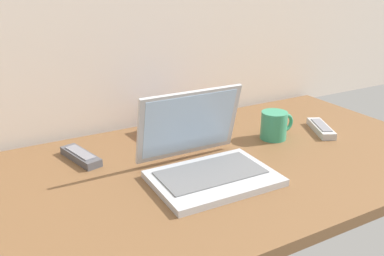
# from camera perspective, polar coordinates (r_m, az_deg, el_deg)

# --- Properties ---
(desk) EXTENTS (1.60, 0.76, 0.03)m
(desk) POSITION_cam_1_polar(r_m,az_deg,el_deg) (1.13, -0.63, -6.54)
(desk) COLOR brown
(desk) RESTS_ON ground
(laptop) EXTENTS (0.31, 0.28, 0.21)m
(laptop) POSITION_cam_1_polar(r_m,az_deg,el_deg) (1.08, 1.78, -4.23)
(laptop) COLOR #B2B5BA
(laptop) RESTS_ON desk
(coffee_mug) EXTENTS (0.12, 0.08, 0.09)m
(coffee_mug) POSITION_cam_1_polar(r_m,az_deg,el_deg) (1.34, 11.36, 0.44)
(coffee_mug) COLOR #338C66
(coffee_mug) RESTS_ON desk
(remote_control_near) EXTENTS (0.11, 0.16, 0.02)m
(remote_control_near) POSITION_cam_1_polar(r_m,az_deg,el_deg) (1.45, 17.41, -0.03)
(remote_control_near) COLOR #B7B7B7
(remote_control_near) RESTS_ON desk
(remote_control_far) EXTENTS (0.08, 0.17, 0.02)m
(remote_control_far) POSITION_cam_1_polar(r_m,az_deg,el_deg) (1.22, -15.14, -3.78)
(remote_control_far) COLOR #4C4C51
(remote_control_far) RESTS_ON desk
(book_stack) EXTENTS (0.20, 0.16, 0.06)m
(book_stack) POSITION_cam_1_polar(r_m,az_deg,el_deg) (1.36, -2.62, 0.25)
(book_stack) COLOR #B23333
(book_stack) RESTS_ON desk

